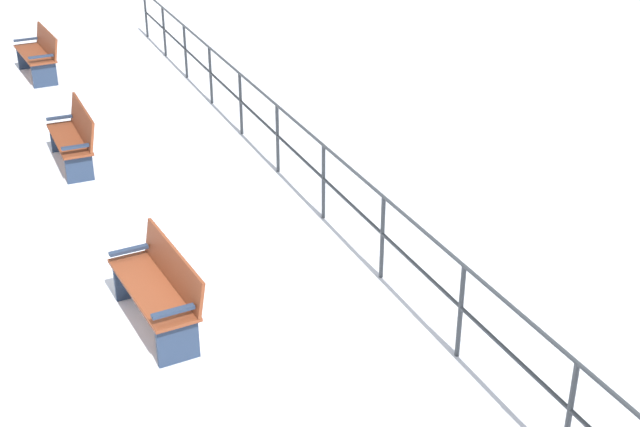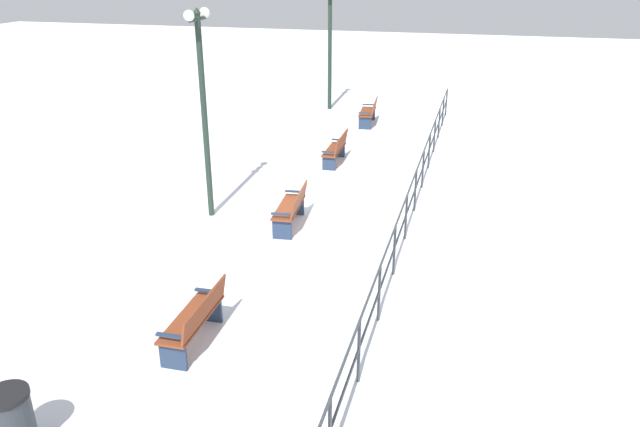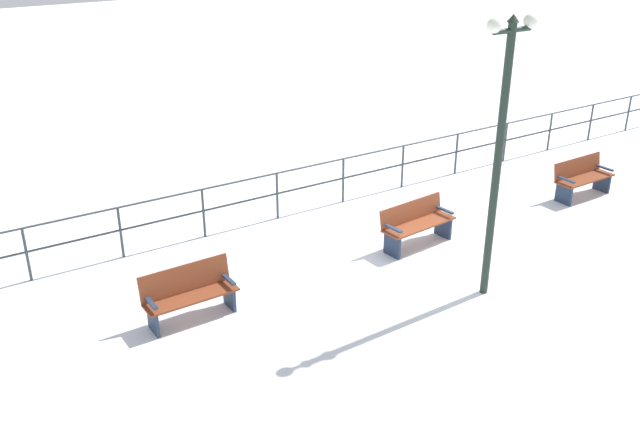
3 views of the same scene
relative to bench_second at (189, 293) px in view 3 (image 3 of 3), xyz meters
The scene contains 6 objects.
ground_plane 4.81m from the bench_second, 90.51° to the left, with size 80.00×80.00×0.00m, color white.
bench_second is the anchor object (origin of this frame).
bench_third 4.79m from the bench_second, 91.31° to the left, with size 0.68×1.64×0.87m.
bench_fourth 9.58m from the bench_second, 90.24° to the left, with size 0.56×1.56×0.88m.
lamppost_middle 5.59m from the bench_second, 67.06° to the left, with size 0.23×0.98×4.71m.
waterfront_railing 5.49m from the bench_second, 119.23° to the left, with size 0.05×23.62×1.04m.
Camera 3 is at (9.40, -8.21, 6.21)m, focal length 39.31 mm.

